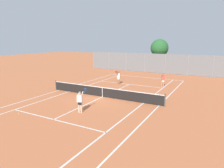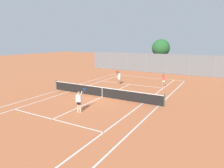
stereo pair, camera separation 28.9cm
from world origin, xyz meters
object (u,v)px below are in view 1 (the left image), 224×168
player_near_side (80,101)px  player_far_left (118,77)px  player_far_right (163,79)px  loose_tennis_ball_0 (19,113)px  loose_tennis_ball_1 (114,92)px  tree_behind_left (159,49)px  tennis_net (102,92)px

player_near_side → player_far_left: (-1.94, 10.14, 0.00)m
player_far_right → loose_tennis_ball_0: player_far_right is taller
player_far_left → loose_tennis_ball_1: size_ratio=26.88×
loose_tennis_ball_1 → player_far_left: bearing=110.0°
player_near_side → tree_behind_left: size_ratio=0.32×
tennis_net → tree_behind_left: (0.12, 18.39, 3.44)m
player_far_left → tree_behind_left: (1.32, 12.65, 3.02)m
player_far_left → loose_tennis_ball_0: bearing=-98.4°
tree_behind_left → loose_tennis_ball_1: bearing=-90.0°
loose_tennis_ball_0 → loose_tennis_ball_1: 9.54m
player_far_left → tree_behind_left: size_ratio=0.32×
tennis_net → tree_behind_left: size_ratio=2.17×
player_far_right → loose_tennis_ball_1: size_ratio=24.24×
player_near_side → tree_behind_left: (-0.62, 22.79, 3.02)m
loose_tennis_ball_0 → loose_tennis_ball_1: (3.17, 8.99, 0.00)m
loose_tennis_ball_0 → tree_behind_left: size_ratio=0.01×
player_far_left → player_far_right: (5.18, 1.15, -0.02)m
tennis_net → loose_tennis_ball_0: (-3.06, -6.84, -0.48)m
player_near_side → player_far_right: (3.24, 11.29, -0.02)m
tennis_net → player_far_left: player_far_left is taller
player_near_side → player_far_right: size_ratio=1.11×
tennis_net → player_far_left: (-1.19, 5.74, 0.42)m
tree_behind_left → player_near_side: bearing=-88.4°
player_far_left → loose_tennis_ball_1: 3.91m
tennis_net → loose_tennis_ball_0: 7.50m
player_near_side → player_far_right: bearing=74.0°
player_far_right → player_far_left: bearing=-167.5°
player_far_right → loose_tennis_ball_1: 6.18m
tennis_net → loose_tennis_ball_0: bearing=-114.1°
player_far_left → tree_behind_left: tree_behind_left is taller
player_far_right → loose_tennis_ball_1: bearing=-129.3°
player_far_right → tree_behind_left: (-3.86, 11.50, 3.03)m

